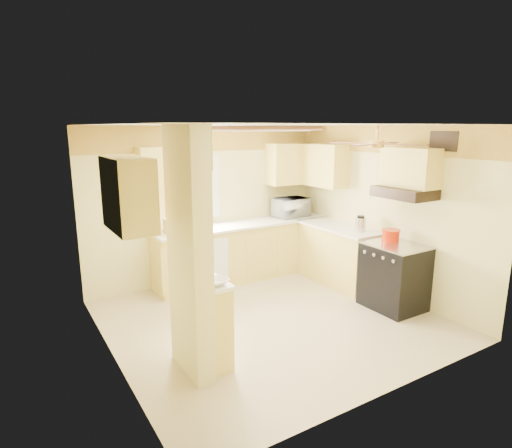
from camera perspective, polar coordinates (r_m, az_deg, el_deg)
floor at (r=5.77m, az=2.09°, el=-12.62°), size 4.00×4.00×0.00m
ceiling at (r=5.21m, az=2.32°, el=13.08°), size 4.00×4.00×0.00m
wall_back at (r=6.98m, az=-6.50°, el=2.61°), size 4.00×0.00×4.00m
wall_front at (r=3.97m, az=17.67°, el=-5.77°), size 4.00×0.00×4.00m
wall_left at (r=4.59m, az=-19.11°, el=-3.41°), size 0.00×3.80×3.80m
wall_right at (r=6.65m, az=16.70°, el=1.65°), size 0.00×3.80×3.80m
wallpaper_border at (r=6.85m, az=-6.65°, el=11.26°), size 4.00×0.02×0.40m
partition_column at (r=4.26m, az=-8.89°, el=-4.05°), size 0.20×0.70×2.50m
partition_ledge at (r=4.64m, az=-5.97°, el=-13.17°), size 0.25×0.55×0.90m
ledge_top at (r=4.45m, az=-6.11°, el=-7.72°), size 0.28×0.58×0.04m
lower_cabinets_back at (r=7.13m, az=-1.66°, el=-3.71°), size 3.00×0.60×0.90m
lower_cabinets_right at (r=7.04m, az=11.01°, el=-4.16°), size 0.60×1.40×0.90m
countertop_back at (r=7.00m, az=-1.64°, el=-0.04°), size 3.04×0.64×0.04m
countertop_right at (r=6.91m, az=11.11°, el=-0.44°), size 0.64×1.44×0.04m
dishwasher_panel at (r=6.54m, az=-6.01°, el=-5.50°), size 0.58×0.02×0.80m
window at (r=6.82m, az=-8.42°, el=4.87°), size 0.92×0.02×1.02m
upper_cab_back_left at (r=6.42m, az=-12.89°, el=6.90°), size 0.60×0.35×0.70m
upper_cab_back_right at (r=7.54m, az=4.79°, el=8.01°), size 0.90×0.35×0.70m
upper_cab_right at (r=7.33m, az=8.76°, el=7.77°), size 0.35×1.00×0.70m
upper_cab_left_wall at (r=4.26m, az=-16.66°, el=3.84°), size 0.35×0.75×0.70m
upper_cab_over_stove at (r=6.07m, az=19.88°, el=7.09°), size 0.35×0.76×0.52m
stove at (r=6.26m, az=17.95°, el=-6.61°), size 0.68×0.77×0.92m
range_hood at (r=6.04m, az=19.14°, el=3.97°), size 0.50×0.76×0.14m
poster_menu at (r=4.17m, az=-7.76°, el=4.08°), size 0.02×0.42×0.57m
poster_nashville at (r=4.32m, az=-7.50°, el=-4.48°), size 0.02×0.42×0.57m
ceiling_light_panel at (r=5.68m, az=0.30°, el=12.61°), size 1.35×0.95×0.06m
ceiling_fan at (r=5.33m, az=15.77°, el=10.31°), size 1.15×1.15×0.26m
vent_grate at (r=5.96m, az=23.74°, el=10.07°), size 0.02×0.40×0.25m
microwave at (r=7.49m, az=4.69°, el=2.22°), size 0.61×0.43×0.33m
bowl at (r=4.32m, az=-5.34°, el=-7.64°), size 0.27×0.27×0.06m
dutch_oven at (r=6.24m, az=17.52°, el=-1.46°), size 0.25×0.25×0.17m
kettle at (r=6.60m, az=13.75°, el=-0.00°), size 0.16×0.16×0.24m
dish_rack at (r=6.50m, az=-10.62°, el=-0.40°), size 0.36×0.27×0.21m
utensil_crock at (r=6.85m, az=-6.38°, el=0.46°), size 0.12×0.12×0.24m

